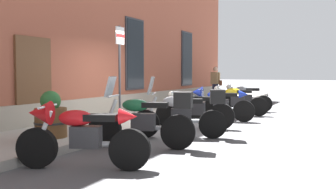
{
  "coord_description": "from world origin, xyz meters",
  "views": [
    {
      "loc": [
        -8.96,
        -4.44,
        1.43
      ],
      "look_at": [
        1.14,
        0.44,
        0.78
      ],
      "focal_mm": 39.49,
      "sensor_mm": 36.0,
      "label": 1
    }
  ],
  "objects_px": {
    "motorcycle_blue_sport": "(217,102)",
    "parking_sign": "(120,60)",
    "motorcycle_silver_touring": "(184,112)",
    "motorcycle_grey_naked": "(244,99)",
    "barrel_planter": "(51,118)",
    "pedestrian_tan_coat": "(215,82)",
    "motorcycle_yellow_naked": "(235,101)",
    "motorcycle_green_touring": "(146,119)",
    "motorcycle_red_sport": "(77,132)",
    "motorcycle_black_naked": "(194,110)"
  },
  "relations": [
    {
      "from": "motorcycle_yellow_naked",
      "to": "pedestrian_tan_coat",
      "type": "xyz_separation_m",
      "value": [
        4.19,
        2.11,
        0.53
      ]
    },
    {
      "from": "pedestrian_tan_coat",
      "to": "motorcycle_silver_touring",
      "type": "bearing_deg",
      "value": -165.75
    },
    {
      "from": "motorcycle_blue_sport",
      "to": "pedestrian_tan_coat",
      "type": "distance_m",
      "value": 6.15
    },
    {
      "from": "motorcycle_black_naked",
      "to": "barrel_planter",
      "type": "height_order",
      "value": "barrel_planter"
    },
    {
      "from": "motorcycle_yellow_naked",
      "to": "pedestrian_tan_coat",
      "type": "distance_m",
      "value": 4.72
    },
    {
      "from": "motorcycle_grey_naked",
      "to": "barrel_planter",
      "type": "distance_m",
      "value": 8.14
    },
    {
      "from": "pedestrian_tan_coat",
      "to": "barrel_planter",
      "type": "xyz_separation_m",
      "value": [
        -10.75,
        -0.18,
        -0.48
      ]
    },
    {
      "from": "motorcycle_yellow_naked",
      "to": "barrel_planter",
      "type": "height_order",
      "value": "barrel_planter"
    },
    {
      "from": "motorcycle_black_naked",
      "to": "motorcycle_blue_sport",
      "type": "bearing_deg",
      "value": -2.72
    },
    {
      "from": "motorcycle_green_touring",
      "to": "barrel_planter",
      "type": "distance_m",
      "value": 1.94
    },
    {
      "from": "motorcycle_red_sport",
      "to": "motorcycle_grey_naked",
      "type": "distance_m",
      "value": 9.16
    },
    {
      "from": "motorcycle_red_sport",
      "to": "motorcycle_black_naked",
      "type": "relative_size",
      "value": 0.94
    },
    {
      "from": "parking_sign",
      "to": "motorcycle_silver_touring",
      "type": "bearing_deg",
      "value": -104.79
    },
    {
      "from": "motorcycle_black_naked",
      "to": "motorcycle_yellow_naked",
      "type": "xyz_separation_m",
      "value": [
        3.25,
        -0.2,
        0.01
      ]
    },
    {
      "from": "motorcycle_green_touring",
      "to": "pedestrian_tan_coat",
      "type": "bearing_deg",
      "value": 11.35
    },
    {
      "from": "motorcycle_grey_naked",
      "to": "barrel_planter",
      "type": "height_order",
      "value": "barrel_planter"
    },
    {
      "from": "motorcycle_grey_naked",
      "to": "parking_sign",
      "type": "bearing_deg",
      "value": 161.44
    },
    {
      "from": "motorcycle_grey_naked",
      "to": "pedestrian_tan_coat",
      "type": "relative_size",
      "value": 1.24
    },
    {
      "from": "motorcycle_yellow_naked",
      "to": "barrel_planter",
      "type": "relative_size",
      "value": 2.26
    },
    {
      "from": "motorcycle_blue_sport",
      "to": "parking_sign",
      "type": "bearing_deg",
      "value": 144.97
    },
    {
      "from": "motorcycle_green_touring",
      "to": "motorcycle_blue_sport",
      "type": "height_order",
      "value": "motorcycle_green_touring"
    },
    {
      "from": "motorcycle_red_sport",
      "to": "pedestrian_tan_coat",
      "type": "height_order",
      "value": "pedestrian_tan_coat"
    },
    {
      "from": "pedestrian_tan_coat",
      "to": "parking_sign",
      "type": "xyz_separation_m",
      "value": [
        -8.32,
        -0.22,
        0.73
      ]
    },
    {
      "from": "motorcycle_blue_sport",
      "to": "parking_sign",
      "type": "distance_m",
      "value": 3.29
    },
    {
      "from": "motorcycle_blue_sport",
      "to": "motorcycle_silver_touring",
      "type": "bearing_deg",
      "value": -175.0
    },
    {
      "from": "motorcycle_silver_touring",
      "to": "barrel_planter",
      "type": "relative_size",
      "value": 2.16
    },
    {
      "from": "motorcycle_blue_sport",
      "to": "motorcycle_grey_naked",
      "type": "relative_size",
      "value": 1.07
    },
    {
      "from": "parking_sign",
      "to": "motorcycle_black_naked",
      "type": "bearing_deg",
      "value": -62.58
    },
    {
      "from": "parking_sign",
      "to": "motorcycle_yellow_naked",
      "type": "bearing_deg",
      "value": -24.56
    },
    {
      "from": "motorcycle_silver_touring",
      "to": "motorcycle_blue_sport",
      "type": "distance_m",
      "value": 3.06
    },
    {
      "from": "motorcycle_green_touring",
      "to": "motorcycle_silver_touring",
      "type": "relative_size",
      "value": 1.02
    },
    {
      "from": "pedestrian_tan_coat",
      "to": "motorcycle_yellow_naked",
      "type": "bearing_deg",
      "value": -153.34
    },
    {
      "from": "motorcycle_blue_sport",
      "to": "motorcycle_grey_naked",
      "type": "xyz_separation_m",
      "value": [
        2.97,
        -0.08,
        -0.07
      ]
    },
    {
      "from": "motorcycle_black_naked",
      "to": "motorcycle_silver_touring",
      "type": "bearing_deg",
      "value": -166.26
    },
    {
      "from": "pedestrian_tan_coat",
      "to": "parking_sign",
      "type": "distance_m",
      "value": 8.35
    },
    {
      "from": "motorcycle_black_naked",
      "to": "motorcycle_grey_naked",
      "type": "bearing_deg",
      "value": -1.97
    },
    {
      "from": "motorcycle_red_sport",
      "to": "parking_sign",
      "type": "relative_size",
      "value": 0.79
    },
    {
      "from": "motorcycle_blue_sport",
      "to": "pedestrian_tan_coat",
      "type": "bearing_deg",
      "value": 18.85
    },
    {
      "from": "motorcycle_grey_naked",
      "to": "pedestrian_tan_coat",
      "type": "bearing_deg",
      "value": 36.08
    },
    {
      "from": "motorcycle_yellow_naked",
      "to": "parking_sign",
      "type": "bearing_deg",
      "value": 155.44
    },
    {
      "from": "motorcycle_blue_sport",
      "to": "barrel_planter",
      "type": "height_order",
      "value": "barrel_planter"
    },
    {
      "from": "motorcycle_blue_sport",
      "to": "motorcycle_grey_naked",
      "type": "height_order",
      "value": "motorcycle_blue_sport"
    },
    {
      "from": "motorcycle_green_touring",
      "to": "motorcycle_silver_touring",
      "type": "bearing_deg",
      "value": -8.38
    },
    {
      "from": "motorcycle_silver_touring",
      "to": "parking_sign",
      "type": "height_order",
      "value": "parking_sign"
    },
    {
      "from": "motorcycle_silver_touring",
      "to": "motorcycle_blue_sport",
      "type": "xyz_separation_m",
      "value": [
        3.05,
        0.27,
        -0.0
      ]
    },
    {
      "from": "pedestrian_tan_coat",
      "to": "barrel_planter",
      "type": "bearing_deg",
      "value": -179.04
    },
    {
      "from": "motorcycle_green_touring",
      "to": "parking_sign",
      "type": "xyz_separation_m",
      "value": [
        1.89,
        1.83,
        1.18
      ]
    },
    {
      "from": "motorcycle_blue_sport",
      "to": "barrel_planter",
      "type": "xyz_separation_m",
      "value": [
        -4.94,
        1.8,
        -0.02
      ]
    },
    {
      "from": "motorcycle_yellow_naked",
      "to": "parking_sign",
      "type": "xyz_separation_m",
      "value": [
        -4.12,
        1.89,
        1.26
      ]
    },
    {
      "from": "motorcycle_green_touring",
      "to": "motorcycle_silver_touring",
      "type": "height_order",
      "value": "motorcycle_green_touring"
    }
  ]
}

